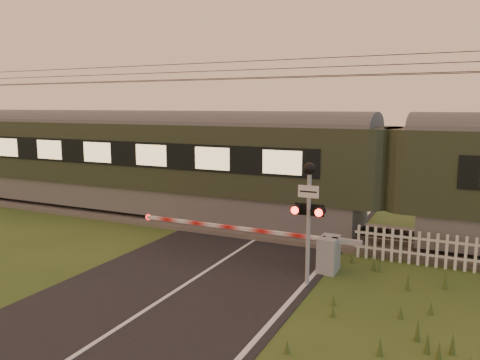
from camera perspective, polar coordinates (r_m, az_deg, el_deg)
The scene contains 8 objects.
ground at distance 11.93m, azimuth -7.83°, elevation -13.32°, with size 160.00×160.00×0.00m, color #2F4A1C.
road at distance 11.74m, azimuth -8.40°, elevation -13.66°, with size 6.00×140.00×0.03m.
track_bed at distance 17.43m, azimuth 3.97°, elevation -5.79°, with size 140.00×3.40×0.39m.
overhead_wires at distance 16.89m, azimuth 4.18°, elevation 13.11°, with size 120.00×0.62×0.62m.
train at distance 15.98m, azimuth 17.93°, elevation 0.56°, with size 42.95×2.96×4.00m.
boom_gate at distance 13.30m, azimuth 9.10°, elevation -8.41°, with size 7.02×0.76×1.01m.
crossing_signal at distance 11.73m, azimuth 8.39°, elevation -2.65°, with size 0.80×0.34×3.15m.
picket_fence at distance 14.39m, azimuth 21.92°, elevation -7.85°, with size 4.13×0.08×0.99m.
Camera 1 is at (6.11, -9.20, 4.53)m, focal length 35.00 mm.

